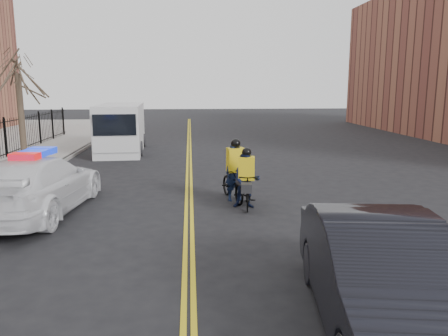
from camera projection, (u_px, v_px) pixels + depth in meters
ground at (189, 230)px, 11.07m from camera, size 120.00×120.00×0.00m
center_line_left at (187, 170)px, 18.90m from camera, size 0.10×60.00×0.01m
center_line_right at (191, 170)px, 18.91m from camera, size 0.10×60.00×0.01m
sidewalk at (10, 171)px, 18.32m from camera, size 3.00×60.00×0.15m
curb at (47, 170)px, 18.43m from camera, size 0.20×60.00×0.15m
street_tree at (19, 87)px, 19.63m from camera, size 3.20×3.20×4.80m
police_cruiser at (37, 185)px, 12.31m from camera, size 2.82×5.90×1.82m
dark_sedan at (382, 277)px, 6.34m from camera, size 2.42×5.30×1.68m
cargo_van at (121, 129)px, 23.84m from camera, size 2.69×6.34×2.60m
cyclist_near at (236, 179)px, 13.79m from camera, size 1.11×2.11×1.97m
cyclist_far at (246, 184)px, 12.95m from camera, size 0.88×1.84×1.81m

